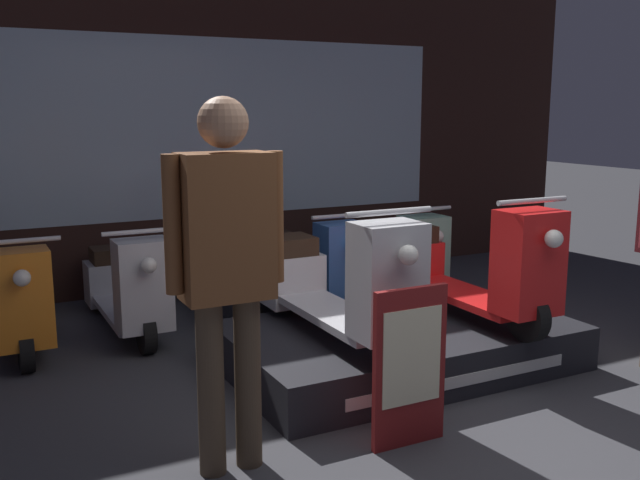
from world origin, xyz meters
TOP-DOWN VIEW (x-y plane):
  - ground_plane at (0.00, 0.00)m, footprint 30.00×30.00m
  - shop_wall_back at (0.00, 3.90)m, footprint 8.57×0.09m
  - display_platform at (0.29, 1.11)m, footprint 2.30×1.36m
  - scooter_display_left at (-0.22, 1.06)m, footprint 0.54×1.71m
  - scooter_display_right at (0.81, 1.06)m, footprint 0.54×1.71m
  - scooter_backrow_0 at (-1.99, 2.76)m, footprint 0.54×1.71m
  - scooter_backrow_1 at (-1.19, 2.76)m, footprint 0.54×1.71m
  - scooter_backrow_2 at (-0.38, 2.76)m, footprint 0.54×1.71m
  - scooter_backrow_3 at (0.42, 2.76)m, footprint 0.54×1.71m
  - scooter_backrow_4 at (1.23, 2.76)m, footprint 0.54×1.71m
  - person_left_browsing at (-1.22, 0.30)m, footprint 0.58×0.23m
  - price_sign_board at (-0.31, 0.12)m, footprint 0.43×0.04m

SIDE VIEW (x-z plane):
  - ground_plane at x=0.00m, z-range 0.00..0.00m
  - display_platform at x=0.29m, z-range 0.00..0.30m
  - scooter_backrow_0 at x=-1.99m, z-range -0.10..0.80m
  - scooter_backrow_1 at x=-1.19m, z-range -0.10..0.80m
  - scooter_backrow_2 at x=-0.38m, z-range -0.10..0.80m
  - scooter_backrow_3 at x=0.42m, z-range -0.10..0.80m
  - scooter_backrow_4 at x=1.23m, z-range -0.10..0.80m
  - price_sign_board at x=-0.31m, z-range 0.00..0.85m
  - scooter_display_left at x=-0.22m, z-range 0.19..1.10m
  - scooter_display_right at x=0.81m, z-range 0.19..1.10m
  - person_left_browsing at x=-1.22m, z-range 0.17..1.97m
  - shop_wall_back at x=0.00m, z-range 0.00..3.20m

